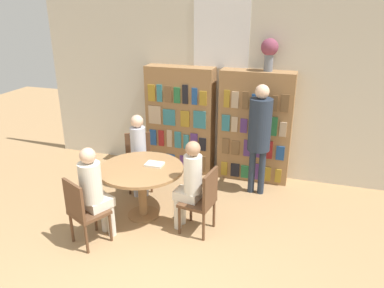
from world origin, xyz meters
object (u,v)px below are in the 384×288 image
at_px(bookshelf_left, 180,120).
at_px(seated_reader_back, 94,188).
at_px(seated_reader_left, 139,150).
at_px(reading_table, 142,176).
at_px(chair_left_side, 139,158).
at_px(bookshelf_right, 255,127).
at_px(chair_near_camera, 83,209).
at_px(seated_reader_right, 190,181).
at_px(chair_far_side, 203,198).
at_px(librarian_standing, 260,128).
at_px(flower_vase, 269,50).

xyz_separation_m(bookshelf_left, seated_reader_back, (-0.30, -2.32, -0.20)).
bearing_deg(bookshelf_left, seated_reader_left, -107.38).
bearing_deg(reading_table, chair_left_side, 117.98).
bearing_deg(bookshelf_right, seated_reader_back, -124.33).
distance_m(chair_near_camera, seated_reader_right, 1.34).
bearing_deg(chair_near_camera, reading_table, 90.00).
bearing_deg(chair_left_side, bookshelf_right, 178.96).
bearing_deg(seated_reader_back, chair_near_camera, -90.00).
distance_m(reading_table, chair_near_camera, 0.92).
bearing_deg(chair_far_side, bookshelf_left, 35.28).
distance_m(chair_left_side, chair_far_side, 1.62).
relative_size(bookshelf_right, seated_reader_left, 1.46).
bearing_deg(librarian_standing, chair_left_side, -168.97).
relative_size(flower_vase, seated_reader_left, 0.39).
bearing_deg(seated_reader_right, flower_vase, -13.28).
relative_size(chair_far_side, seated_reader_right, 0.71).
distance_m(bookshelf_right, seated_reader_left, 1.91).
bearing_deg(seated_reader_left, chair_far_side, 120.28).
height_order(bookshelf_left, chair_near_camera, bookshelf_left).
bearing_deg(chair_near_camera, flower_vase, 80.00).
bearing_deg(seated_reader_back, seated_reader_right, 54.18).
distance_m(chair_far_side, seated_reader_right, 0.28).
relative_size(chair_far_side, seated_reader_left, 0.71).
distance_m(bookshelf_left, chair_far_side, 2.05).
relative_size(seated_reader_left, seated_reader_back, 1.00).
distance_m(reading_table, chair_left_side, 0.92).
height_order(chair_near_camera, seated_reader_back, seated_reader_back).
bearing_deg(flower_vase, seated_reader_back, -126.63).
bearing_deg(flower_vase, librarian_standing, -90.20).
xyz_separation_m(bookshelf_right, seated_reader_back, (-1.58, -2.32, -0.20)).
bearing_deg(chair_near_camera, bookshelf_right, 82.18).
distance_m(chair_left_side, librarian_standing, 1.95).
bearing_deg(bookshelf_right, chair_near_camera, -123.83).
xyz_separation_m(seated_reader_left, seated_reader_right, (1.06, -0.74, -0.00)).
bearing_deg(reading_table, chair_far_side, -8.02).
distance_m(seated_reader_right, librarian_standing, 1.48).
height_order(chair_left_side, seated_reader_back, seated_reader_back).
xyz_separation_m(bookshelf_right, flower_vase, (0.14, 0.00, 1.23)).
bearing_deg(seated_reader_back, bookshelf_left, 108.65).
xyz_separation_m(chair_far_side, seated_reader_left, (-1.24, 0.77, 0.21)).
height_order(flower_vase, reading_table, flower_vase).
bearing_deg(bookshelf_left, reading_table, -89.27).
distance_m(flower_vase, chair_far_side, 2.48).
height_order(bookshelf_left, reading_table, bookshelf_left).
bearing_deg(flower_vase, seated_reader_right, -111.29).
relative_size(chair_left_side, seated_reader_right, 0.71).
bearing_deg(flower_vase, bookshelf_left, -179.80).
distance_m(reading_table, seated_reader_left, 0.73).
relative_size(flower_vase, seated_reader_back, 0.39).
relative_size(flower_vase, reading_table, 0.43).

